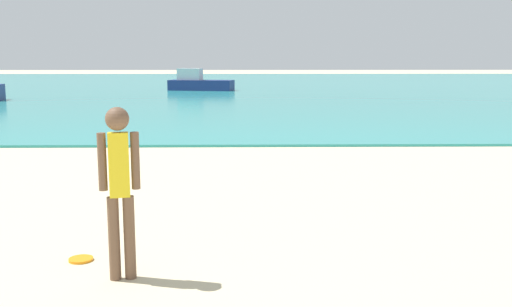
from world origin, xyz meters
The scene contains 4 objects.
water centered at (0.00, 44.27, 0.03)m, with size 160.00×60.00×0.06m, color teal.
person_standing centered at (-1.80, 6.33, 0.90)m, with size 0.36×0.21×1.58m.
frisbee centered at (-2.32, 6.82, 0.01)m, with size 0.24×0.24×0.03m, color orange.
boat_far centered at (-3.49, 36.75, 0.52)m, with size 4.07×2.08×1.32m.
Camera 1 is at (-0.67, 1.24, 2.00)m, focal length 40.70 mm.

